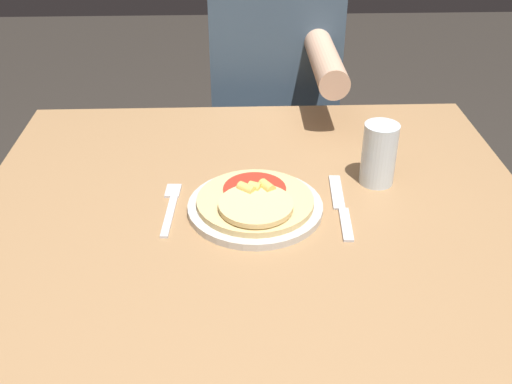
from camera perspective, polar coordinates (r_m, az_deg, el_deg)
The scene contains 7 objects.
dining_table at distance 1.19m, azimuth -0.10°, elevation -5.81°, with size 1.06×0.91×0.75m.
plate at distance 1.11m, azimuth 0.00°, elevation -1.45°, with size 0.25×0.25×0.01m.
pizza at distance 1.09m, azimuth 0.01°, elevation -0.84°, with size 0.22×0.22×0.04m.
fork at distance 1.13m, azimuth -8.11°, elevation -1.28°, with size 0.03×0.18×0.00m.
knife at distance 1.13m, azimuth 8.11°, elevation -1.44°, with size 0.03×0.22×0.00m.
drinking_glass at distance 1.19m, azimuth 11.63°, elevation 3.56°, with size 0.07×0.07×0.13m.
person_diner at distance 1.76m, azimuth 1.77°, elevation 9.22°, with size 0.35×0.52×1.18m.
Camera 1 is at (-0.03, -0.94, 1.36)m, focal length 42.00 mm.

